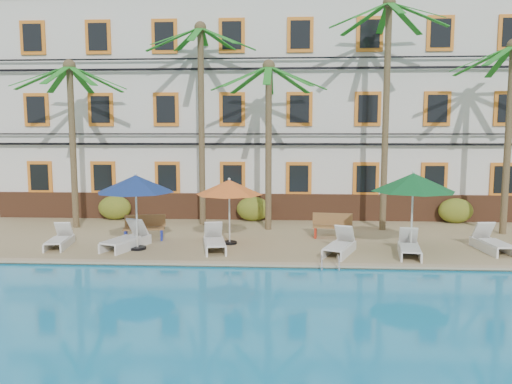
# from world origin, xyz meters

# --- Properties ---
(ground) EXTENTS (100.00, 100.00, 0.00)m
(ground) POSITION_xyz_m (0.00, 0.00, 0.00)
(ground) COLOR #384C23
(ground) RESTS_ON ground
(pool_deck) EXTENTS (30.00, 12.00, 0.25)m
(pool_deck) POSITION_xyz_m (0.00, 5.00, 0.12)
(pool_deck) COLOR tan
(pool_deck) RESTS_ON ground
(swimming_pool) EXTENTS (26.00, 12.00, 0.20)m
(swimming_pool) POSITION_xyz_m (0.00, -7.00, 0.10)
(swimming_pool) COLOR #1987BC
(swimming_pool) RESTS_ON ground
(pool_coping) EXTENTS (30.00, 0.35, 0.06)m
(pool_coping) POSITION_xyz_m (0.00, -0.90, 0.28)
(pool_coping) COLOR tan
(pool_coping) RESTS_ON pool_deck
(hotel_building) EXTENTS (25.40, 6.44, 10.22)m
(hotel_building) POSITION_xyz_m (0.00, 9.98, 5.37)
(hotel_building) COLOR silver
(hotel_building) RESTS_ON pool_deck
(palm_a) EXTENTS (4.64, 4.64, 6.91)m
(palm_a) POSITION_xyz_m (-7.88, 4.65, 4.79)
(palm_a) COLOR brown
(palm_a) RESTS_ON pool_deck
(palm_b) EXTENTS (4.64, 4.64, 8.56)m
(palm_b) POSITION_xyz_m (-2.69, 5.71, 5.74)
(palm_b) COLOR brown
(palm_b) RESTS_ON pool_deck
(palm_c) EXTENTS (4.64, 4.64, 6.85)m
(palm_c) POSITION_xyz_m (0.20, 4.71, 4.75)
(palm_c) COLOR brown
(palm_c) RESTS_ON pool_deck
(palm_d) EXTENTS (4.64, 4.64, 9.27)m
(palm_d) POSITION_xyz_m (4.89, 4.91, 6.13)
(palm_d) COLOR brown
(palm_d) RESTS_ON pool_deck
(palm_e) EXTENTS (4.64, 4.64, 7.49)m
(palm_e) POSITION_xyz_m (9.47, 4.34, 5.13)
(palm_e) COLOR brown
(palm_e) RESTS_ON pool_deck
(shrub_left) EXTENTS (1.50, 0.90, 1.10)m
(shrub_left) POSITION_xyz_m (-6.89, 6.60, 0.80)
(shrub_left) COLOR #1E5719
(shrub_left) RESTS_ON pool_deck
(shrub_mid) EXTENTS (1.50, 0.90, 1.10)m
(shrub_mid) POSITION_xyz_m (-0.54, 6.60, 0.80)
(shrub_mid) COLOR #1E5719
(shrub_mid) RESTS_ON pool_deck
(shrub_right) EXTENTS (1.50, 0.90, 1.10)m
(shrub_right) POSITION_xyz_m (8.38, 6.60, 0.80)
(shrub_right) COLOR #1E5719
(shrub_right) RESTS_ON pool_deck
(umbrella_blue) EXTENTS (2.63, 2.63, 2.62)m
(umbrella_blue) POSITION_xyz_m (-4.15, 0.92, 2.49)
(umbrella_blue) COLOR black
(umbrella_blue) RESTS_ON pool_deck
(umbrella_red) EXTENTS (2.38, 2.38, 2.38)m
(umbrella_red) POSITION_xyz_m (-1.10, 1.94, 2.28)
(umbrella_red) COLOR black
(umbrella_red) RESTS_ON pool_deck
(umbrella_green) EXTENTS (2.74, 2.74, 2.73)m
(umbrella_green) POSITION_xyz_m (5.06, 0.96, 2.58)
(umbrella_green) COLOR black
(umbrella_green) RESTS_ON pool_deck
(lounger_a) EXTENTS (0.86, 1.79, 0.81)m
(lounger_a) POSITION_xyz_m (-6.95, 1.08, 0.51)
(lounger_a) COLOR silver
(lounger_a) RESTS_ON pool_deck
(lounger_b) EXTENTS (1.33, 2.15, 0.96)m
(lounger_b) POSITION_xyz_m (-4.57, 1.06, 0.56)
(lounger_b) COLOR silver
(lounger_b) RESTS_ON pool_deck
(lounger_c) EXTENTS (1.05, 2.00, 0.90)m
(lounger_c) POSITION_xyz_m (-1.51, 0.98, 0.54)
(lounger_c) COLOR silver
(lounger_c) RESTS_ON pool_deck
(lounger_d) EXTENTS (1.31, 1.99, 0.89)m
(lounger_d) POSITION_xyz_m (2.68, 0.62, 0.54)
(lounger_d) COLOR silver
(lounger_d) RESTS_ON pool_deck
(lounger_e) EXTENTS (0.93, 1.89, 0.86)m
(lounger_e) POSITION_xyz_m (4.91, 0.55, 0.53)
(lounger_e) COLOR silver
(lounger_e) RESTS_ON pool_deck
(lounger_f) EXTENTS (0.86, 1.99, 0.91)m
(lounger_f) POSITION_xyz_m (7.83, 1.33, 0.55)
(lounger_f) COLOR silver
(lounger_f) RESTS_ON pool_deck
(bench_left) EXTENTS (1.56, 0.75, 0.93)m
(bench_left) POSITION_xyz_m (-4.34, 2.41, 0.72)
(bench_left) COLOR olive
(bench_left) RESTS_ON pool_deck
(bench_right) EXTENTS (1.54, 0.65, 0.93)m
(bench_right) POSITION_xyz_m (2.70, 3.18, 0.72)
(bench_right) COLOR olive
(bench_right) RESTS_ON pool_deck
(pool_ladder) EXTENTS (0.54, 0.74, 0.74)m
(pool_ladder) POSITION_xyz_m (2.21, -1.00, 0.25)
(pool_ladder) COLOR silver
(pool_ladder) RESTS_ON ground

